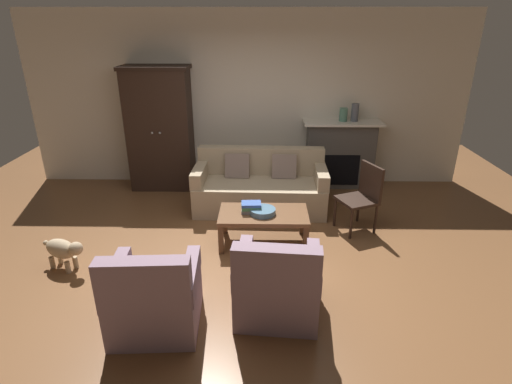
{
  "coord_description": "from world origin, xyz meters",
  "views": [
    {
      "loc": [
        0.27,
        -4.16,
        2.61
      ],
      "look_at": [
        0.18,
        0.68,
        0.55
      ],
      "focal_mm": 28.34,
      "sensor_mm": 36.0,
      "label": 1
    }
  ],
  "objects_px": {
    "fruit_bowl": "(263,211)",
    "mantel_vase_jade": "(343,115)",
    "armoire": "(160,129)",
    "coffee_table": "(263,217)",
    "side_chair_wooden": "(363,194)",
    "fireplace": "(340,154)",
    "armchair_near_right": "(277,286)",
    "book_stack": "(251,207)",
    "couch": "(260,188)",
    "dog": "(63,250)",
    "mantel_vase_slate": "(355,112)",
    "armchair_near_left": "(154,299)"
  },
  "relations": [
    {
      "from": "mantel_vase_slate",
      "to": "fireplace",
      "type": "bearing_deg",
      "value": 174.31
    },
    {
      "from": "armoire",
      "to": "side_chair_wooden",
      "type": "distance_m",
      "value": 3.37
    },
    {
      "from": "coffee_table",
      "to": "book_stack",
      "type": "height_order",
      "value": "book_stack"
    },
    {
      "from": "fireplace",
      "to": "book_stack",
      "type": "bearing_deg",
      "value": -126.17
    },
    {
      "from": "couch",
      "to": "dog",
      "type": "bearing_deg",
      "value": -142.53
    },
    {
      "from": "coffee_table",
      "to": "fruit_bowl",
      "type": "bearing_deg",
      "value": -109.11
    },
    {
      "from": "mantel_vase_slate",
      "to": "coffee_table",
      "type": "bearing_deg",
      "value": -126.65
    },
    {
      "from": "coffee_table",
      "to": "armchair_near_right",
      "type": "bearing_deg",
      "value": -84.49
    },
    {
      "from": "armchair_near_right",
      "to": "armchair_near_left",
      "type": "bearing_deg",
      "value": -169.3
    },
    {
      "from": "book_stack",
      "to": "mantel_vase_jade",
      "type": "distance_m",
      "value": 2.51
    },
    {
      "from": "armchair_near_left",
      "to": "coffee_table",
      "type": "bearing_deg",
      "value": 57.9
    },
    {
      "from": "armoire",
      "to": "armchair_near_right",
      "type": "xyz_separation_m",
      "value": [
        1.81,
        -3.24,
        -0.68
      ]
    },
    {
      "from": "couch",
      "to": "fruit_bowl",
      "type": "relative_size",
      "value": 6.14
    },
    {
      "from": "fireplace",
      "to": "armchair_near_right",
      "type": "distance_m",
      "value": 3.51
    },
    {
      "from": "fireplace",
      "to": "dog",
      "type": "distance_m",
      "value": 4.38
    },
    {
      "from": "fireplace",
      "to": "fruit_bowl",
      "type": "distance_m",
      "value": 2.37
    },
    {
      "from": "side_chair_wooden",
      "to": "armchair_near_left",
      "type": "bearing_deg",
      "value": -139.29
    },
    {
      "from": "fireplace",
      "to": "dog",
      "type": "height_order",
      "value": "fireplace"
    },
    {
      "from": "armoire",
      "to": "coffee_table",
      "type": "bearing_deg",
      "value": -48.37
    },
    {
      "from": "mantel_vase_slate",
      "to": "mantel_vase_jade",
      "type": "bearing_deg",
      "value": 180.0
    },
    {
      "from": "armoire",
      "to": "mantel_vase_slate",
      "type": "distance_m",
      "value": 3.14
    },
    {
      "from": "mantel_vase_jade",
      "to": "dog",
      "type": "height_order",
      "value": "mantel_vase_jade"
    },
    {
      "from": "armoire",
      "to": "mantel_vase_jade",
      "type": "relative_size",
      "value": 9.43
    },
    {
      "from": "mantel_vase_slate",
      "to": "armchair_near_right",
      "type": "xyz_separation_m",
      "value": [
        -1.32,
        -3.3,
        -0.95
      ]
    },
    {
      "from": "fireplace",
      "to": "armchair_near_right",
      "type": "xyz_separation_m",
      "value": [
        -1.14,
        -3.31,
        -0.25
      ]
    },
    {
      "from": "coffee_table",
      "to": "book_stack",
      "type": "distance_m",
      "value": 0.19
    },
    {
      "from": "couch",
      "to": "mantel_vase_slate",
      "type": "xyz_separation_m",
      "value": [
        1.5,
        0.89,
        0.94
      ]
    },
    {
      "from": "dog",
      "to": "armchair_near_right",
      "type": "bearing_deg",
      "value": -16.94
    },
    {
      "from": "book_stack",
      "to": "armchair_near_right",
      "type": "distance_m",
      "value": 1.41
    },
    {
      "from": "fruit_bowl",
      "to": "mantel_vase_jade",
      "type": "relative_size",
      "value": 1.5
    },
    {
      "from": "book_stack",
      "to": "armchair_near_right",
      "type": "bearing_deg",
      "value": -78.43
    },
    {
      "from": "couch",
      "to": "fireplace",
      "type": "bearing_deg",
      "value": 34.54
    },
    {
      "from": "book_stack",
      "to": "mantel_vase_slate",
      "type": "distance_m",
      "value": 2.62
    },
    {
      "from": "fruit_bowl",
      "to": "side_chair_wooden",
      "type": "xyz_separation_m",
      "value": [
        1.32,
        0.44,
        0.06
      ]
    },
    {
      "from": "armchair_near_right",
      "to": "side_chair_wooden",
      "type": "bearing_deg",
      "value": 56.16
    },
    {
      "from": "couch",
      "to": "armoire",
      "type": "bearing_deg",
      "value": 153.02
    },
    {
      "from": "mantel_vase_slate",
      "to": "armchair_near_right",
      "type": "bearing_deg",
      "value": -111.83
    },
    {
      "from": "fireplace",
      "to": "fruit_bowl",
      "type": "height_order",
      "value": "fireplace"
    },
    {
      "from": "couch",
      "to": "side_chair_wooden",
      "type": "xyz_separation_m",
      "value": [
        1.36,
        -0.65,
        0.19
      ]
    },
    {
      "from": "armoire",
      "to": "coffee_table",
      "type": "distance_m",
      "value": 2.61
    },
    {
      "from": "armchair_near_right",
      "to": "couch",
      "type": "bearing_deg",
      "value": 94.25
    },
    {
      "from": "coffee_table",
      "to": "fruit_bowl",
      "type": "distance_m",
      "value": 0.09
    },
    {
      "from": "armoire",
      "to": "armchair_near_right",
      "type": "distance_m",
      "value": 3.77
    },
    {
      "from": "fireplace",
      "to": "side_chair_wooden",
      "type": "distance_m",
      "value": 1.56
    },
    {
      "from": "armchair_near_left",
      "to": "dog",
      "type": "distance_m",
      "value": 1.58
    },
    {
      "from": "book_stack",
      "to": "dog",
      "type": "height_order",
      "value": "book_stack"
    },
    {
      "from": "side_chair_wooden",
      "to": "mantel_vase_slate",
      "type": "bearing_deg",
      "value": 84.68
    },
    {
      "from": "fireplace",
      "to": "couch",
      "type": "distance_m",
      "value": 1.62
    },
    {
      "from": "fruit_bowl",
      "to": "side_chair_wooden",
      "type": "distance_m",
      "value": 1.39
    },
    {
      "from": "coffee_table",
      "to": "side_chair_wooden",
      "type": "relative_size",
      "value": 1.22
    }
  ]
}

